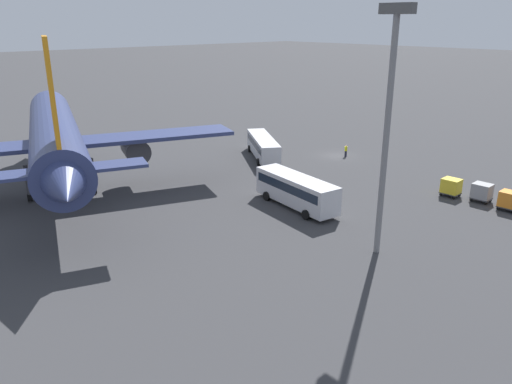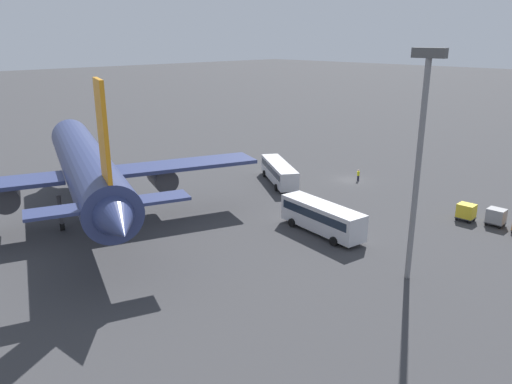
% 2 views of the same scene
% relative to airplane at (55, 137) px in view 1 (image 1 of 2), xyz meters
% --- Properties ---
extents(ground_plane, '(600.00, 600.00, 0.00)m').
position_rel_airplane_xyz_m(ground_plane, '(-10.78, -36.66, -6.68)').
color(ground_plane, '#38383A').
extents(airplane, '(45.25, 38.76, 17.76)m').
position_rel_airplane_xyz_m(airplane, '(0.00, 0.00, 0.00)').
color(airplane, navy).
rests_on(airplane, ground).
extents(shuttle_bus_near, '(11.86, 8.95, 3.04)m').
position_rel_airplane_xyz_m(shuttle_bus_near, '(-4.24, -27.74, -4.85)').
color(shuttle_bus_near, silver).
rests_on(shuttle_bus_near, ground).
extents(shuttle_bus_far, '(11.18, 4.32, 3.35)m').
position_rel_airplane_xyz_m(shuttle_bus_far, '(-21.09, -16.59, -4.68)').
color(shuttle_bus_far, silver).
rests_on(shuttle_bus_far, ground).
extents(worker_person, '(0.38, 0.38, 1.74)m').
position_rel_airplane_xyz_m(worker_person, '(-11.90, -37.12, -5.81)').
color(worker_person, '#1E1E2D').
rests_on(worker_person, ground).
extents(cargo_cart_orange, '(2.04, 1.73, 2.06)m').
position_rel_airplane_xyz_m(cargo_cart_orange, '(-36.95, -32.09, -5.49)').
color(cargo_cart_orange, '#38383D').
rests_on(cargo_cart_orange, ground).
extents(cargo_cart_grey, '(2.04, 1.73, 2.06)m').
position_rel_airplane_xyz_m(cargo_cart_grey, '(-33.81, -32.63, -5.49)').
color(cargo_cart_grey, '#38383D').
rests_on(cargo_cart_grey, ground).
extents(cargo_cart_yellow, '(2.04, 1.73, 2.06)m').
position_rel_airplane_xyz_m(cargo_cart_yellow, '(-30.67, -31.84, -5.49)').
color(cargo_cart_yellow, '#38383D').
rests_on(cargo_cart_yellow, ground).
extents(light_pole, '(2.80, 0.70, 20.09)m').
position_rel_airplane_xyz_m(light_pole, '(-33.27, -13.66, 5.43)').
color(light_pole, slate).
rests_on(light_pole, ground).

